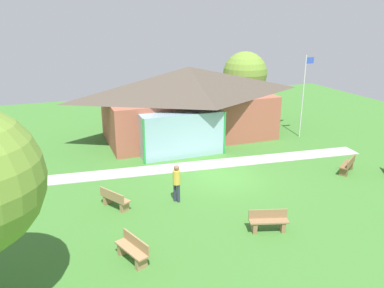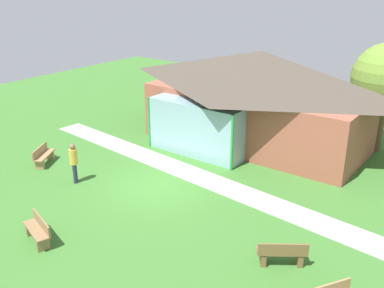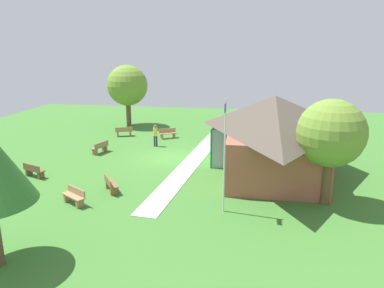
{
  "view_description": "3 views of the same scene",
  "coord_description": "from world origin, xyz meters",
  "px_view_note": "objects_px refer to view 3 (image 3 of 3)",
  "views": [
    {
      "loc": [
        -7.96,
        -16.7,
        7.98
      ],
      "look_at": [
        -0.66,
        2.77,
        1.0
      ],
      "focal_mm": 36.43,
      "sensor_mm": 36.0,
      "label": 1
    },
    {
      "loc": [
        10.73,
        -12.14,
        8.22
      ],
      "look_at": [
        0.45,
        1.75,
        1.46
      ],
      "focal_mm": 40.61,
      "sensor_mm": 36.0,
      "label": 2
    },
    {
      "loc": [
        24.01,
        5.73,
        7.73
      ],
      "look_at": [
        -0.51,
        1.61,
        1.01
      ],
      "focal_mm": 33.98,
      "sensor_mm": 36.0,
      "label": 3
    }
  ],
  "objects_px": {
    "bench_front_left": "(124,132)",
    "tree_behind_pavilion_right": "(331,134)",
    "bench_mid_right": "(111,185)",
    "bench_front_right": "(34,171)",
    "bench_mid_left": "(168,134)",
    "bench_front_center": "(100,148)",
    "tree_lawn_corner": "(127,86)",
    "bench_lawn_far_right": "(74,197)",
    "pavilion": "(271,131)",
    "visitor_strolling_lawn": "(155,134)",
    "flagpole": "(225,152)"
  },
  "relations": [
    {
      "from": "bench_front_center",
      "to": "bench_lawn_far_right",
      "type": "height_order",
      "value": "same"
    },
    {
      "from": "tree_behind_pavilion_right",
      "to": "bench_lawn_far_right",
      "type": "bearing_deg",
      "value": -80.28
    },
    {
      "from": "pavilion",
      "to": "bench_mid_left",
      "type": "bearing_deg",
      "value": -127.54
    },
    {
      "from": "bench_front_right",
      "to": "visitor_strolling_lawn",
      "type": "relative_size",
      "value": 0.9
    },
    {
      "from": "tree_behind_pavilion_right",
      "to": "pavilion",
      "type": "bearing_deg",
      "value": -155.08
    },
    {
      "from": "bench_front_left",
      "to": "tree_lawn_corner",
      "type": "relative_size",
      "value": 0.26
    },
    {
      "from": "bench_mid_right",
      "to": "tree_behind_pavilion_right",
      "type": "xyz_separation_m",
      "value": [
        -0.27,
        11.28,
        3.25
      ]
    },
    {
      "from": "bench_front_right",
      "to": "bench_front_center",
      "type": "distance_m",
      "value": 5.91
    },
    {
      "from": "bench_front_left",
      "to": "bench_mid_right",
      "type": "bearing_deg",
      "value": -94.36
    },
    {
      "from": "visitor_strolling_lawn",
      "to": "tree_lawn_corner",
      "type": "relative_size",
      "value": 0.29
    },
    {
      "from": "bench_mid_right",
      "to": "bench_front_center",
      "type": "distance_m",
      "value": 7.84
    },
    {
      "from": "bench_front_left",
      "to": "tree_behind_pavilion_right",
      "type": "relative_size",
      "value": 0.29
    },
    {
      "from": "bench_mid_left",
      "to": "bench_front_center",
      "type": "bearing_deg",
      "value": 22.23
    },
    {
      "from": "flagpole",
      "to": "tree_behind_pavilion_right",
      "type": "height_order",
      "value": "flagpole"
    },
    {
      "from": "flagpole",
      "to": "visitor_strolling_lawn",
      "type": "bearing_deg",
      "value": -150.08
    },
    {
      "from": "pavilion",
      "to": "bench_mid_right",
      "type": "height_order",
      "value": "pavilion"
    },
    {
      "from": "bench_mid_right",
      "to": "bench_front_center",
      "type": "relative_size",
      "value": 0.95
    },
    {
      "from": "bench_mid_right",
      "to": "tree_behind_pavilion_right",
      "type": "distance_m",
      "value": 11.74
    },
    {
      "from": "tree_behind_pavilion_right",
      "to": "tree_lawn_corner",
      "type": "relative_size",
      "value": 0.89
    },
    {
      "from": "tree_behind_pavilion_right",
      "to": "bench_mid_left",
      "type": "bearing_deg",
      "value": -137.46
    },
    {
      "from": "bench_front_left",
      "to": "bench_front_center",
      "type": "height_order",
      "value": "same"
    },
    {
      "from": "pavilion",
      "to": "bench_mid_right",
      "type": "xyz_separation_m",
      "value": [
        5.73,
        -8.74,
        -2.06
      ]
    },
    {
      "from": "flagpole",
      "to": "tree_lawn_corner",
      "type": "height_order",
      "value": "tree_lawn_corner"
    },
    {
      "from": "bench_front_right",
      "to": "bench_front_center",
      "type": "bearing_deg",
      "value": 92.37
    },
    {
      "from": "bench_mid_left",
      "to": "tree_lawn_corner",
      "type": "xyz_separation_m",
      "value": [
        -4.39,
        -5.02,
        3.59
      ]
    },
    {
      "from": "bench_mid_left",
      "to": "bench_front_right",
      "type": "bearing_deg",
      "value": 31.12
    },
    {
      "from": "bench_front_right",
      "to": "bench_front_left",
      "type": "bearing_deg",
      "value": 101.31
    },
    {
      "from": "bench_mid_left",
      "to": "bench_lawn_far_right",
      "type": "relative_size",
      "value": 1.0
    },
    {
      "from": "visitor_strolling_lawn",
      "to": "bench_lawn_far_right",
      "type": "bearing_deg",
      "value": -134.73
    },
    {
      "from": "tree_behind_pavilion_right",
      "to": "tree_lawn_corner",
      "type": "distance_m",
      "value": 22.81
    },
    {
      "from": "pavilion",
      "to": "visitor_strolling_lawn",
      "type": "distance_m",
      "value": 9.63
    },
    {
      "from": "pavilion",
      "to": "bench_lawn_far_right",
      "type": "bearing_deg",
      "value": -52.54
    },
    {
      "from": "bench_mid_right",
      "to": "tree_behind_pavilion_right",
      "type": "relative_size",
      "value": 0.28
    },
    {
      "from": "tree_behind_pavilion_right",
      "to": "bench_front_right",
      "type": "bearing_deg",
      "value": -93.75
    },
    {
      "from": "bench_front_right",
      "to": "bench_mid_left",
      "type": "xyz_separation_m",
      "value": [
        -10.82,
        5.81,
        0.0
      ]
    },
    {
      "from": "bench_front_right",
      "to": "bench_mid_left",
      "type": "height_order",
      "value": "same"
    },
    {
      "from": "bench_front_center",
      "to": "visitor_strolling_lawn",
      "type": "distance_m",
      "value": 4.42
    },
    {
      "from": "flagpole",
      "to": "bench_lawn_far_right",
      "type": "distance_m",
      "value": 7.94
    },
    {
      "from": "bench_front_left",
      "to": "pavilion",
      "type": "bearing_deg",
      "value": -48.71
    },
    {
      "from": "pavilion",
      "to": "flagpole",
      "type": "relative_size",
      "value": 2.17
    },
    {
      "from": "bench_mid_right",
      "to": "tree_behind_pavilion_right",
      "type": "height_order",
      "value": "tree_behind_pavilion_right"
    },
    {
      "from": "pavilion",
      "to": "bench_front_center",
      "type": "height_order",
      "value": "pavilion"
    },
    {
      "from": "bench_lawn_far_right",
      "to": "tree_behind_pavilion_right",
      "type": "xyz_separation_m",
      "value": [
        -2.14,
        12.46,
        3.25
      ]
    },
    {
      "from": "tree_lawn_corner",
      "to": "visitor_strolling_lawn",
      "type": "bearing_deg",
      "value": 33.35
    },
    {
      "from": "bench_mid_left",
      "to": "flagpole",
      "type": "bearing_deg",
      "value": 82.91
    },
    {
      "from": "pavilion",
      "to": "bench_front_center",
      "type": "bearing_deg",
      "value": -95.74
    },
    {
      "from": "bench_lawn_far_right",
      "to": "bench_mid_left",
      "type": "bearing_deg",
      "value": -64.74
    },
    {
      "from": "pavilion",
      "to": "bench_front_right",
      "type": "xyz_separation_m",
      "value": [
        4.37,
        -14.2,
        -2.06
      ]
    },
    {
      "from": "bench_mid_right",
      "to": "flagpole",
      "type": "bearing_deg",
      "value": 41.64
    },
    {
      "from": "bench_front_right",
      "to": "bench_front_center",
      "type": "relative_size",
      "value": 1.0
    }
  ]
}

